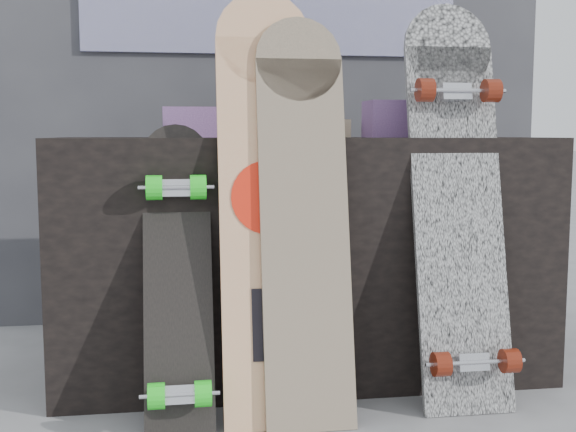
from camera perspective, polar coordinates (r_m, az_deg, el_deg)
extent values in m
plane|color=slate|center=(2.09, 3.56, -16.37)|extent=(60.00, 60.00, 0.00)
cube|color=black|center=(2.45, 1.13, -3.17)|extent=(1.60, 0.60, 0.80)
cube|color=#38373D|center=(3.27, -1.45, 11.57)|extent=(2.40, 0.20, 2.20)
cube|color=#110E56|center=(3.18, -1.20, 15.33)|extent=(1.60, 0.02, 0.30)
cube|color=#5E3A77|center=(2.45, -7.73, 7.34)|extent=(0.18, 0.12, 0.10)
cube|color=#5E3A77|center=(2.42, 7.87, 7.59)|extent=(0.14, 0.14, 0.12)
cube|color=#D1B78C|center=(2.46, 2.22, 6.93)|extent=(0.22, 0.10, 0.06)
cube|color=beige|center=(2.04, -1.53, -1.03)|extent=(0.28, 0.26, 1.09)
cylinder|color=beige|center=(2.16, -1.98, 13.86)|extent=(0.28, 0.08, 0.28)
cylinder|color=red|center=(2.04, -1.56, 1.49)|extent=(0.21, 0.05, 0.21)
cube|color=black|center=(2.03, -1.26, -8.56)|extent=(0.11, 0.05, 0.20)
cube|color=beige|center=(2.03, 1.37, -1.95)|extent=(0.25, 0.25, 1.03)
cylinder|color=beige|center=(2.14, 0.84, 12.26)|extent=(0.25, 0.07, 0.25)
cube|color=silver|center=(2.22, 13.32, -0.76)|extent=(0.28, 0.27, 1.08)
cylinder|color=silver|center=(2.33, 12.49, 12.87)|extent=(0.28, 0.08, 0.27)
cube|color=silver|center=(2.18, 14.39, -11.10)|extent=(0.09, 0.04, 0.06)
cylinder|color=#621C0E|center=(2.12, 11.99, -11.38)|extent=(0.05, 0.07, 0.07)
cylinder|color=#621C0E|center=(2.20, 17.11, -10.87)|extent=(0.04, 0.07, 0.07)
cube|color=silver|center=(2.25, 13.12, 9.50)|extent=(0.09, 0.04, 0.06)
cylinder|color=#621C0E|center=(2.19, 10.78, 9.75)|extent=(0.05, 0.07, 0.07)
cylinder|color=#621C0E|center=(2.27, 15.76, 9.51)|extent=(0.04, 0.07, 0.07)
cube|color=black|center=(2.06, -8.68, -5.84)|extent=(0.19, 0.26, 0.75)
cylinder|color=black|center=(2.14, -8.86, 4.70)|extent=(0.19, 0.07, 0.19)
cube|color=silver|center=(2.01, -8.54, -13.78)|extent=(0.09, 0.04, 0.06)
cylinder|color=#20E821|center=(1.99, -10.36, -13.82)|extent=(0.04, 0.07, 0.07)
cylinder|color=#20E821|center=(1.99, -6.73, -13.76)|extent=(0.05, 0.07, 0.07)
cube|color=silver|center=(2.07, -8.82, 2.11)|extent=(0.09, 0.04, 0.06)
cylinder|color=#20E821|center=(2.05, -10.53, 2.22)|extent=(0.04, 0.07, 0.07)
cylinder|color=#20E821|center=(2.05, -7.11, 2.28)|extent=(0.05, 0.07, 0.07)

